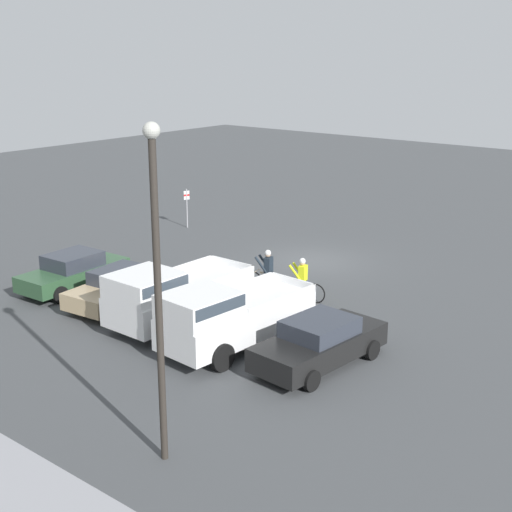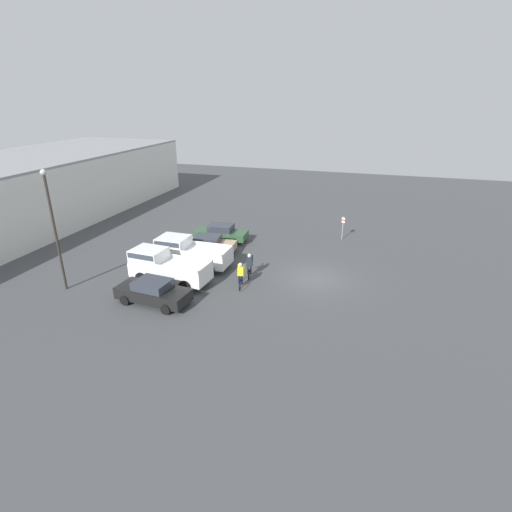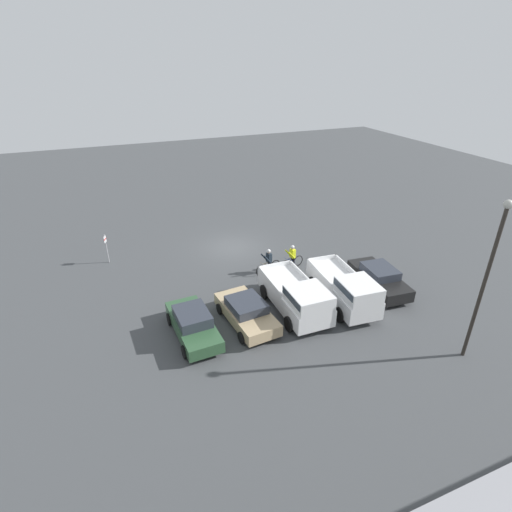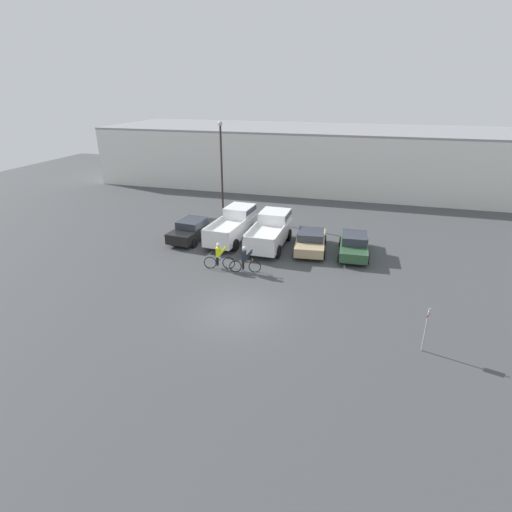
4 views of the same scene
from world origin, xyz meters
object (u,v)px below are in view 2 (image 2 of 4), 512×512
fire_lane_sign (343,226)px  cyclist_1 (241,275)px  pickup_truck_1 (188,252)px  sedan_0 (153,292)px  sedan_2 (221,233)px  cyclist_0 (249,265)px  pickup_truck_0 (165,266)px  sedan_1 (208,244)px  lamppost (53,223)px

fire_lane_sign → cyclist_1: bearing=154.1°
pickup_truck_1 → sedan_0: bearing=-175.5°
sedan_2 → cyclist_0: cyclist_0 is taller
pickup_truck_0 → sedan_1: (5.57, -0.61, -0.43)m
sedan_1 → pickup_truck_1: bearing=174.6°
pickup_truck_1 → cyclist_0: pickup_truck_1 is taller
cyclist_1 → fire_lane_sign: size_ratio=0.91×
sedan_2 → sedan_1: bearing=179.9°
cyclist_0 → lamppost: 12.31m
sedan_0 → cyclist_0: size_ratio=2.49×
cyclist_0 → sedan_1: bearing=54.3°
sedan_0 → fire_lane_sign: 17.38m
sedan_2 → lamppost: lamppost is taller
pickup_truck_0 → fire_lane_sign: size_ratio=2.67×
sedan_0 → sedan_2: (11.20, 0.18, -0.01)m
pickup_truck_1 → sedan_2: 5.61m
pickup_truck_1 → fire_lane_sign: (8.93, -9.94, 0.15)m
sedan_0 → cyclist_1: size_ratio=2.47×
pickup_truck_1 → sedan_2: bearing=-2.7°
sedan_0 → pickup_truck_1: pickup_truck_1 is taller
pickup_truck_1 → fire_lane_sign: bearing=-48.1°
pickup_truck_1 → fire_lane_sign: pickup_truck_1 is taller
pickup_truck_1 → pickup_truck_0: bearing=172.9°
sedan_2 → lamppost: (-11.23, 6.12, 3.68)m
sedan_0 → lamppost: 7.28m
cyclist_0 → sedan_2: bearing=36.5°
pickup_truck_0 → sedan_2: 8.40m
sedan_1 → sedan_2: sedan_2 is taller
pickup_truck_1 → sedan_1: pickup_truck_1 is taller
sedan_2 → cyclist_0: size_ratio=2.41×
fire_lane_sign → lamppost: lamppost is taller
sedan_2 → cyclist_1: size_ratio=2.39×
sedan_0 → pickup_truck_0: 2.97m
sedan_2 → fire_lane_sign: bearing=-71.0°
pickup_truck_0 → cyclist_1: bearing=-81.4°
sedan_2 → cyclist_1: (-7.61, -4.37, 0.10)m
pickup_truck_0 → fire_lane_sign: bearing=-41.3°
sedan_1 → cyclist_1: (-4.81, -4.37, 0.13)m
sedan_0 → pickup_truck_1: bearing=4.5°
sedan_0 → cyclist_1: bearing=-49.4°
cyclist_0 → cyclist_1: 1.63m
sedan_1 → cyclist_1: 6.50m
cyclist_0 → cyclist_1: bearing=177.8°
pickup_truck_1 → sedan_2: (5.59, -0.27, -0.37)m
sedan_0 → fire_lane_sign: (14.54, -9.50, 0.51)m
pickup_truck_0 → sedan_2: pickup_truck_0 is taller
fire_lane_sign → lamppost: bearing=132.7°
pickup_truck_1 → lamppost: size_ratio=0.70×
sedan_0 → sedan_2: sedan_0 is taller
sedan_2 → fire_lane_sign: (3.34, -9.68, 0.52)m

